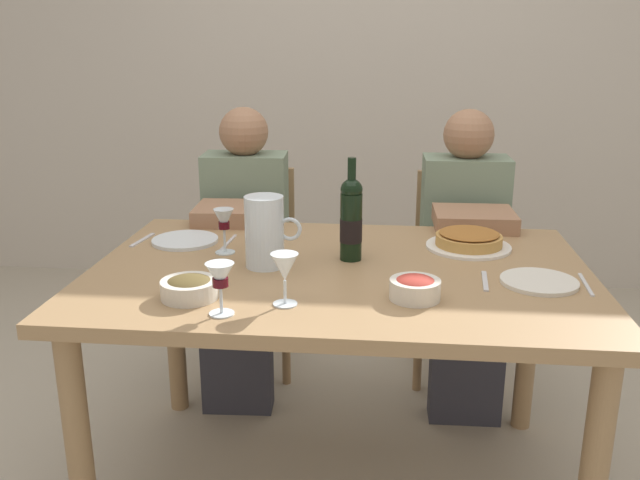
{
  "coord_description": "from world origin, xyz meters",
  "views": [
    {
      "loc": [
        0.14,
        -1.92,
        1.43
      ],
      "look_at": [
        -0.07,
        0.07,
        0.83
      ],
      "focal_mm": 37.93,
      "sensor_mm": 36.0,
      "label": 1
    }
  ],
  "objects_px": {
    "chair_right": "(457,260)",
    "salad_bowl": "(415,287)",
    "dinner_plate_left_setting": "(539,282)",
    "chair_left": "(253,255)",
    "wine_glass_centre": "(224,222)",
    "baked_tart": "(469,240)",
    "diner_right": "(465,250)",
    "diner_left": "(243,245)",
    "wine_bottle": "(351,219)",
    "wine_glass_left_diner": "(220,278)",
    "olive_bowl": "(189,287)",
    "dining_table": "(339,296)",
    "water_pitcher": "(265,236)",
    "dinner_plate_right_setting": "(185,240)",
    "wine_glass_right_diner": "(285,269)"
  },
  "relations": [
    {
      "from": "chair_right",
      "to": "salad_bowl",
      "type": "bearing_deg",
      "value": 77.39
    },
    {
      "from": "dinner_plate_left_setting",
      "to": "chair_left",
      "type": "xyz_separation_m",
      "value": [
        -1.03,
        0.98,
        -0.27
      ]
    },
    {
      "from": "wine_glass_centre",
      "to": "baked_tart",
      "type": "bearing_deg",
      "value": 9.59
    },
    {
      "from": "chair_left",
      "to": "diner_right",
      "type": "bearing_deg",
      "value": 163.17
    },
    {
      "from": "diner_left",
      "to": "diner_right",
      "type": "height_order",
      "value": "same"
    },
    {
      "from": "wine_bottle",
      "to": "salad_bowl",
      "type": "height_order",
      "value": "wine_bottle"
    },
    {
      "from": "baked_tart",
      "to": "dinner_plate_left_setting",
      "type": "distance_m",
      "value": 0.36
    },
    {
      "from": "baked_tart",
      "to": "chair_right",
      "type": "bearing_deg",
      "value": 86.61
    },
    {
      "from": "wine_glass_left_diner",
      "to": "chair_right",
      "type": "bearing_deg",
      "value": 61.06
    },
    {
      "from": "olive_bowl",
      "to": "wine_glass_left_diner",
      "type": "height_order",
      "value": "wine_glass_left_diner"
    },
    {
      "from": "dinner_plate_left_setting",
      "to": "chair_left",
      "type": "height_order",
      "value": "chair_left"
    },
    {
      "from": "salad_bowl",
      "to": "dinner_plate_left_setting",
      "type": "bearing_deg",
      "value": 23.3
    },
    {
      "from": "dining_table",
      "to": "water_pitcher",
      "type": "relative_size",
      "value": 6.89
    },
    {
      "from": "olive_bowl",
      "to": "dining_table",
      "type": "bearing_deg",
      "value": 36.78
    },
    {
      "from": "dinner_plate_left_setting",
      "to": "baked_tart",
      "type": "bearing_deg",
      "value": 116.86
    },
    {
      "from": "diner_right",
      "to": "dinner_plate_right_setting",
      "type": "bearing_deg",
      "value": 23.65
    },
    {
      "from": "chair_left",
      "to": "diner_right",
      "type": "height_order",
      "value": "diner_right"
    },
    {
      "from": "wine_bottle",
      "to": "diner_left",
      "type": "distance_m",
      "value": 0.79
    },
    {
      "from": "water_pitcher",
      "to": "dinner_plate_right_setting",
      "type": "xyz_separation_m",
      "value": [
        -0.32,
        0.22,
        -0.09
      ]
    },
    {
      "from": "chair_left",
      "to": "diner_left",
      "type": "height_order",
      "value": "diner_left"
    },
    {
      "from": "wine_glass_centre",
      "to": "dinner_plate_right_setting",
      "type": "distance_m",
      "value": 0.22
    },
    {
      "from": "diner_left",
      "to": "chair_right",
      "type": "relative_size",
      "value": 1.33
    },
    {
      "from": "dining_table",
      "to": "dinner_plate_right_setting",
      "type": "bearing_deg",
      "value": 158.37
    },
    {
      "from": "wine_glass_centre",
      "to": "diner_right",
      "type": "height_order",
      "value": "diner_right"
    },
    {
      "from": "chair_right",
      "to": "diner_right",
      "type": "xyz_separation_m",
      "value": [
        0.0,
        -0.24,
        0.12
      ]
    },
    {
      "from": "wine_glass_right_diner",
      "to": "chair_left",
      "type": "bearing_deg",
      "value": 105.55
    },
    {
      "from": "olive_bowl",
      "to": "chair_right",
      "type": "bearing_deg",
      "value": 55.31
    },
    {
      "from": "chair_left",
      "to": "wine_glass_left_diner",
      "type": "bearing_deg",
      "value": 95.15
    },
    {
      "from": "olive_bowl",
      "to": "dinner_plate_left_setting",
      "type": "bearing_deg",
      "value": 12.25
    },
    {
      "from": "dining_table",
      "to": "chair_left",
      "type": "xyz_separation_m",
      "value": [
        -0.45,
        0.9,
        -0.17
      ]
    },
    {
      "from": "baked_tart",
      "to": "olive_bowl",
      "type": "bearing_deg",
      "value": -146.2
    },
    {
      "from": "olive_bowl",
      "to": "chair_left",
      "type": "distance_m",
      "value": 1.22
    },
    {
      "from": "wine_bottle",
      "to": "wine_glass_centre",
      "type": "distance_m",
      "value": 0.41
    },
    {
      "from": "wine_bottle",
      "to": "chair_left",
      "type": "height_order",
      "value": "wine_bottle"
    },
    {
      "from": "baked_tart",
      "to": "dinner_plate_right_setting",
      "type": "xyz_separation_m",
      "value": [
        -0.95,
        -0.03,
        -0.02
      ]
    },
    {
      "from": "wine_glass_left_diner",
      "to": "chair_right",
      "type": "relative_size",
      "value": 0.16
    },
    {
      "from": "baked_tart",
      "to": "dining_table",
      "type": "bearing_deg",
      "value": -149.17
    },
    {
      "from": "wine_glass_right_diner",
      "to": "diner_right",
      "type": "height_order",
      "value": "diner_right"
    },
    {
      "from": "salad_bowl",
      "to": "diner_left",
      "type": "bearing_deg",
      "value": 126.55
    },
    {
      "from": "baked_tart",
      "to": "chair_right",
      "type": "height_order",
      "value": "chair_right"
    },
    {
      "from": "chair_left",
      "to": "wine_glass_right_diner",
      "type": "bearing_deg",
      "value": 102.47
    },
    {
      "from": "wine_glass_centre",
      "to": "chair_left",
      "type": "bearing_deg",
      "value": 95.47
    },
    {
      "from": "wine_glass_right_diner",
      "to": "diner_right",
      "type": "distance_m",
      "value": 1.16
    },
    {
      "from": "wine_glass_right_diner",
      "to": "wine_glass_centre",
      "type": "distance_m",
      "value": 0.49
    },
    {
      "from": "wine_glass_left_diner",
      "to": "diner_right",
      "type": "xyz_separation_m",
      "value": [
        0.72,
        1.06,
        -0.24
      ]
    },
    {
      "from": "water_pitcher",
      "to": "wine_glass_left_diner",
      "type": "xyz_separation_m",
      "value": [
        -0.04,
        -0.38,
        0.0
      ]
    },
    {
      "from": "dinner_plate_right_setting",
      "to": "diner_left",
      "type": "bearing_deg",
      "value": 77.46
    },
    {
      "from": "chair_left",
      "to": "chair_right",
      "type": "distance_m",
      "value": 0.9
    },
    {
      "from": "salad_bowl",
      "to": "wine_glass_centre",
      "type": "height_order",
      "value": "wine_glass_centre"
    },
    {
      "from": "baked_tart",
      "to": "diner_right",
      "type": "height_order",
      "value": "diner_right"
    }
  ]
}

